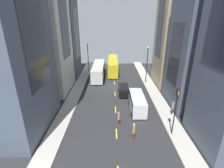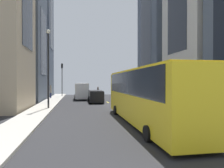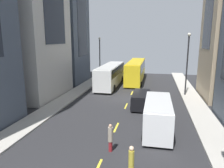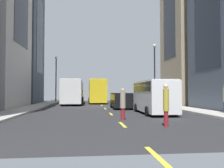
{
  "view_description": "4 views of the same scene",
  "coord_description": "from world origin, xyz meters",
  "views": [
    {
      "loc": [
        -0.57,
        -32.47,
        13.56
      ],
      "look_at": [
        -0.67,
        -3.01,
        2.08
      ],
      "focal_mm": 26.89,
      "sensor_mm": 36.0,
      "label": 1
    },
    {
      "loc": [
        4.14,
        24.69,
        2.77
      ],
      "look_at": [
        -0.36,
        -1.65,
        2.52
      ],
      "focal_mm": 32.95,
      "sensor_mm": 36.0,
      "label": 2
    },
    {
      "loc": [
        3.05,
        -25.58,
        7.35
      ],
      "look_at": [
        -1.94,
        -1.36,
        2.1
      ],
      "focal_mm": 34.06,
      "sensor_mm": 36.0,
      "label": 3
    },
    {
      "loc": [
        -1.81,
        -27.07,
        1.69
      ],
      "look_at": [
        1.07,
        0.48,
        2.67
      ],
      "focal_mm": 37.46,
      "sensor_mm": 36.0,
      "label": 4
    }
  ],
  "objects": [
    {
      "name": "streetlamp_far",
      "position": [
        7.02,
        3.0,
        4.96
      ],
      "size": [
        0.44,
        0.44,
        7.97
      ],
      "color": "black",
      "rests_on": "ground"
    },
    {
      "name": "lane_stripe_6",
      "position": [
        0.0,
        15.0,
        0.01
      ],
      "size": [
        0.16,
        2.0,
        0.01
      ],
      "primitive_type": "cube",
      "color": "yellow",
      "rests_on": "ground"
    },
    {
      "name": "lane_stripe_2",
      "position": [
        0.0,
        -9.0,
        0.01
      ],
      "size": [
        0.16,
        2.0,
        0.01
      ],
      "primitive_type": "cube",
      "color": "yellow",
      "rests_on": "ground"
    },
    {
      "name": "car_black_0",
      "position": [
        1.64,
        -3.07,
        0.96
      ],
      "size": [
        1.96,
        4.45,
        1.62
      ],
      "color": "black",
      "rests_on": "ground"
    },
    {
      "name": "sidewalk_west",
      "position": [
        -7.67,
        0.0,
        0.07
      ],
      "size": [
        2.3,
        44.0,
        0.15
      ],
      "primitive_type": "cube",
      "color": "#B2ADA3",
      "rests_on": "ground"
    },
    {
      "name": "building_west_2",
      "position": [
        -13.71,
        8.72,
        10.16
      ],
      "size": [
        9.47,
        7.78,
        20.33
      ],
      "color": "#4C5666",
      "rests_on": "ground"
    },
    {
      "name": "lane_stripe_7",
      "position": [
        0.0,
        21.0,
        0.01
      ],
      "size": [
        0.16,
        2.0,
        0.01
      ],
      "primitive_type": "cube",
      "color": "yellow",
      "rests_on": "ground"
    },
    {
      "name": "streetlamp_near",
      "position": [
        -7.02,
        12.2,
        4.72
      ],
      "size": [
        0.44,
        0.44,
        7.52
      ],
      "color": "black",
      "rests_on": "ground"
    },
    {
      "name": "streetcar_yellow",
      "position": [
        -0.32,
        11.59,
        2.12
      ],
      "size": [
        2.7,
        12.92,
        3.59
      ],
      "color": "yellow",
      "rests_on": "ground"
    },
    {
      "name": "ground_plane",
      "position": [
        0.0,
        0.0,
        0.0
      ],
      "size": [
        41.64,
        41.64,
        0.0
      ],
      "primitive_type": "plane",
      "color": "#28282B"
    },
    {
      "name": "pedestrian_crossing_near",
      "position": [
        0.33,
        -12.92,
        1.02
      ],
      "size": [
        0.33,
        0.33,
        1.93
      ],
      "rotation": [
        0.0,
        0.0,
        4.24
      ],
      "color": "maroon",
      "rests_on": "ground"
    },
    {
      "name": "pedestrian_crossing_mid",
      "position": [
        2.05,
        -15.86,
        1.14
      ],
      "size": [
        0.29,
        0.29,
        2.1
      ],
      "rotation": [
        0.0,
        0.0,
        0.22
      ],
      "color": "maroon",
      "rests_on": "ground"
    },
    {
      "name": "lane_stripe_3",
      "position": [
        0.0,
        -3.0,
        0.01
      ],
      "size": [
        0.16,
        2.0,
        0.01
      ],
      "primitive_type": "cube",
      "color": "yellow",
      "rests_on": "ground"
    },
    {
      "name": "lane_stripe_4",
      "position": [
        0.0,
        3.0,
        0.01
      ],
      "size": [
        0.16,
        2.0,
        0.01
      ],
      "primitive_type": "cube",
      "color": "yellow",
      "rests_on": "ground"
    },
    {
      "name": "city_bus_white",
      "position": [
        -3.85,
        6.83,
        2.01
      ],
      "size": [
        2.8,
        11.55,
        3.35
      ],
      "color": "silver",
      "rests_on": "ground"
    },
    {
      "name": "delivery_van_white",
      "position": [
        3.4,
        -9.07,
        1.52
      ],
      "size": [
        2.25,
        6.12,
        2.58
      ],
      "color": "white",
      "rests_on": "ground"
    },
    {
      "name": "lane_stripe_5",
      "position": [
        0.0,
        9.0,
        0.01
      ],
      "size": [
        0.16,
        2.0,
        0.01
      ],
      "primitive_type": "cube",
      "color": "yellow",
      "rests_on": "ground"
    },
    {
      "name": "sidewalk_east",
      "position": [
        7.67,
        0.0,
        0.07
      ],
      "size": [
        2.3,
        44.0,
        0.15
      ],
      "primitive_type": "cube",
      "color": "#B2ADA3",
      "rests_on": "ground"
    }
  ]
}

